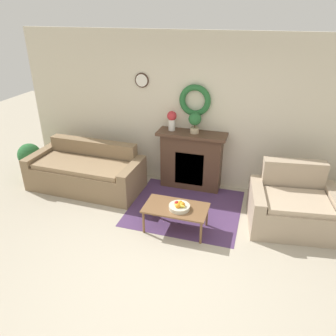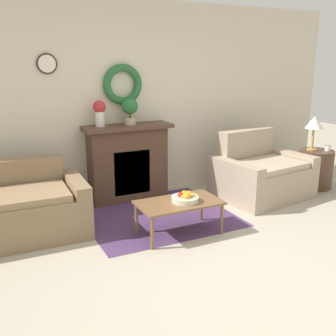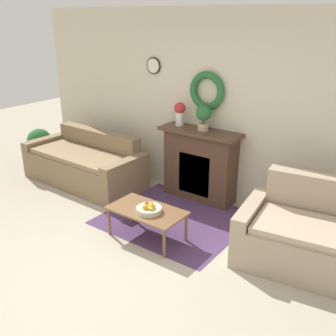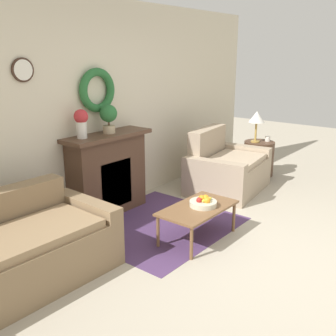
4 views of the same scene
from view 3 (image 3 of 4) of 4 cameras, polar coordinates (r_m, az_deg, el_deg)
ground_plane at (r=4.37m, az=-10.79°, el=-15.30°), size 16.00×16.00×0.00m
floor_rug at (r=5.38m, az=1.02°, el=-7.32°), size 1.80×1.62×0.01m
wall_back at (r=5.65m, az=7.15°, el=8.66°), size 6.80×0.17×2.70m
fireplace at (r=5.78m, az=4.65°, el=0.55°), size 1.21×0.41×1.06m
couch_left at (r=6.54m, az=-11.92°, el=0.50°), size 2.06×0.95×0.81m
loveseat_right at (r=4.62m, az=18.54°, el=-9.17°), size 1.39×1.11×0.93m
coffee_table at (r=4.80m, az=-3.09°, el=-6.45°), size 0.94×0.52×0.39m
fruit_bowl at (r=4.70m, az=-2.77°, el=-5.92°), size 0.31×0.31×0.12m
vase_on_mantel_left at (r=5.76m, az=1.72°, el=8.10°), size 0.17×0.17×0.34m
potted_plant_on_mantel at (r=5.53m, az=5.16°, el=7.61°), size 0.22×0.22×0.36m
potted_plant_floor_by_couch at (r=7.47m, az=-18.10°, el=3.35°), size 0.44×0.44×0.69m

